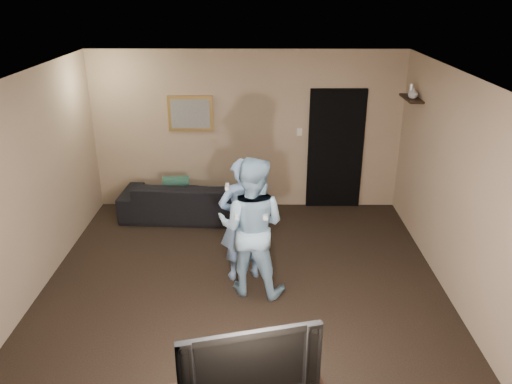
{
  "coord_description": "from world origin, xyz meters",
  "views": [
    {
      "loc": [
        0.19,
        -5.35,
        3.51
      ],
      "look_at": [
        0.16,
        0.3,
        1.15
      ],
      "focal_mm": 35.0,
      "sensor_mm": 36.0,
      "label": 1
    }
  ],
  "objects_px": {
    "television": "(247,357)",
    "sofa": "(189,199)",
    "wii_player_left": "(242,220)",
    "wii_player_right": "(251,227)"
  },
  "relations": [
    {
      "from": "television",
      "to": "sofa",
      "type": "bearing_deg",
      "value": 90.14
    },
    {
      "from": "wii_player_left",
      "to": "sofa",
      "type": "bearing_deg",
      "value": 117.19
    },
    {
      "from": "television",
      "to": "wii_player_right",
      "type": "xyz_separation_m",
      "value": [
        0.0,
        2.15,
        0.07
      ]
    },
    {
      "from": "television",
      "to": "wii_player_left",
      "type": "height_order",
      "value": "wii_player_left"
    },
    {
      "from": "wii_player_left",
      "to": "wii_player_right",
      "type": "height_order",
      "value": "wii_player_right"
    },
    {
      "from": "sofa",
      "to": "wii_player_left",
      "type": "xyz_separation_m",
      "value": [
        0.92,
        -1.8,
        0.5
      ]
    },
    {
      "from": "sofa",
      "to": "television",
      "type": "xyz_separation_m",
      "value": [
        1.04,
        -4.24,
        0.49
      ]
    },
    {
      "from": "sofa",
      "to": "wii_player_right",
      "type": "bearing_deg",
      "value": 119.64
    },
    {
      "from": "sofa",
      "to": "wii_player_right",
      "type": "relative_size",
      "value": 1.23
    },
    {
      "from": "television",
      "to": "wii_player_left",
      "type": "distance_m",
      "value": 2.45
    }
  ]
}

